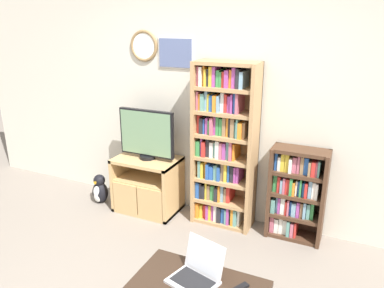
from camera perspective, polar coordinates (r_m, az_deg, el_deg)
The scene contains 7 objects.
wall_back at distance 4.08m, azimuth 3.75°, elevation 6.30°, with size 6.77×0.09×2.60m.
tv_stand at distance 4.43m, azimuth -6.86°, elevation -6.14°, with size 0.73×0.49×0.65m.
television at distance 4.23m, azimuth -6.94°, elevation 1.44°, with size 0.67×0.18×0.57m.
bookshelf_tall at distance 3.97m, azimuth 4.74°, elevation -0.45°, with size 0.66×0.32×1.77m.
bookshelf_short at distance 3.96m, azimuth 15.50°, elevation -7.19°, with size 0.55×0.27×0.97m.
laptop at distance 2.77m, azimuth 0.87°, elevation -18.83°, with size 0.39×0.37×0.27m.
penguin_figurine at distance 4.77m, azimuth -13.88°, elevation -6.83°, with size 0.20×0.18×0.37m.
Camera 1 is at (1.42, -1.79, 2.17)m, focal length 35.00 mm.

